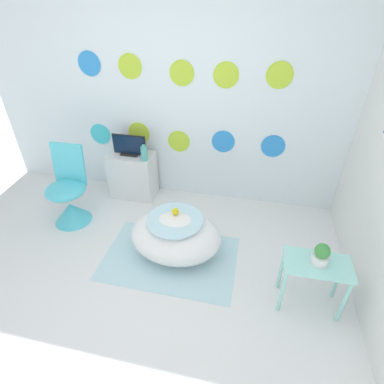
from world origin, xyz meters
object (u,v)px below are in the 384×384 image
(vase, at_px, (144,153))
(chair, at_px, (69,200))
(potted_plant_left, at_px, (321,255))
(bathtub, at_px, (176,236))
(tv, at_px, (129,146))

(vase, bearing_deg, chair, -143.02)
(vase, xyz_separation_m, potted_plant_left, (1.80, -1.13, -0.09))
(bathtub, relative_size, chair, 1.00)
(vase, bearing_deg, bathtub, -54.65)
(bathtub, bearing_deg, chair, 168.21)
(tv, bearing_deg, vase, -24.36)
(bathtub, relative_size, vase, 4.61)
(chair, bearing_deg, potted_plant_left, -13.16)
(chair, distance_m, vase, 0.98)
(chair, distance_m, tv, 0.91)
(chair, relative_size, tv, 2.17)
(bathtub, xyz_separation_m, chair, (-1.30, 0.27, 0.04))
(bathtub, xyz_separation_m, tv, (-0.80, 0.91, 0.45))
(potted_plant_left, bearing_deg, tv, 148.63)
(tv, relative_size, vase, 2.13)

